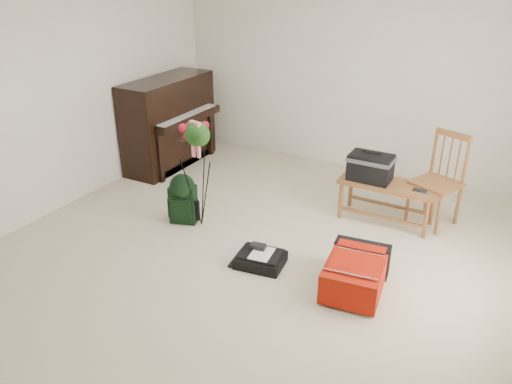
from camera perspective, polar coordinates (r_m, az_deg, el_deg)
The scene contains 10 objects.
floor at distance 5.14m, azimuth -0.81°, elevation -7.00°, with size 5.00×5.50×0.01m, color beige.
wall_back at distance 7.03m, azimuth 10.48°, elevation 12.59°, with size 5.00×0.04×2.50m, color silver.
wall_left at distance 6.17m, azimuth -21.84°, elevation 9.48°, with size 0.04×5.50×2.50m, color silver.
piano at distance 7.23m, azimuth -9.81°, elevation 7.65°, with size 0.71×1.50×1.25m.
bench at distance 5.70m, azimuth 13.56°, elevation 2.19°, with size 1.06×0.43×0.82m.
dining_chair at distance 5.86m, azimuth 19.99°, elevation 1.23°, with size 0.59×0.59×1.04m.
red_suitcase at distance 4.67m, azimuth 11.51°, elevation -8.74°, with size 0.58×0.79×0.32m.
black_duffel at distance 4.92m, azimuth 0.52°, elevation -7.62°, with size 0.50×0.42×0.19m.
green_backpack at distance 5.64m, azimuth -8.39°, elevation -0.49°, with size 0.33×0.31×0.58m.
flower_stand at distance 5.44m, azimuth -6.52°, elevation 1.95°, with size 0.48×0.48×1.24m.
Camera 1 is at (2.15, -3.78, 2.74)m, focal length 35.00 mm.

